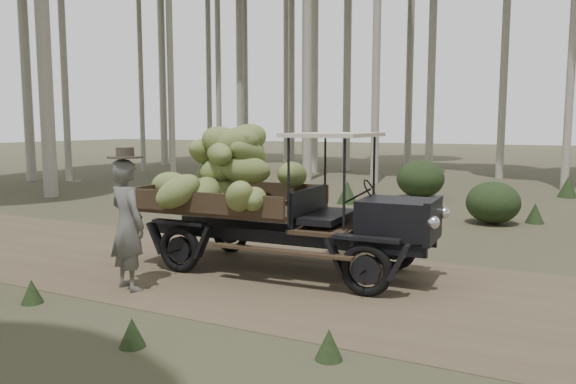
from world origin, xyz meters
The scene contains 5 objects.
ground centered at (0.00, 0.00, 0.00)m, with size 120.00×120.00×0.00m, color #473D2B.
dirt_track centered at (0.00, 0.00, 0.00)m, with size 70.00×4.00×0.01m, color brown.
banana_truck centered at (-1.38, 0.32, 1.33)m, with size 4.74×2.26×2.31m.
farmer centered at (-2.34, -1.40, 0.90)m, with size 0.74×0.60×1.91m.
undergrowth centered at (1.08, 0.27, 0.54)m, with size 19.52×23.27×1.38m.
Camera 1 is at (2.92, -6.97, 2.21)m, focal length 35.00 mm.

